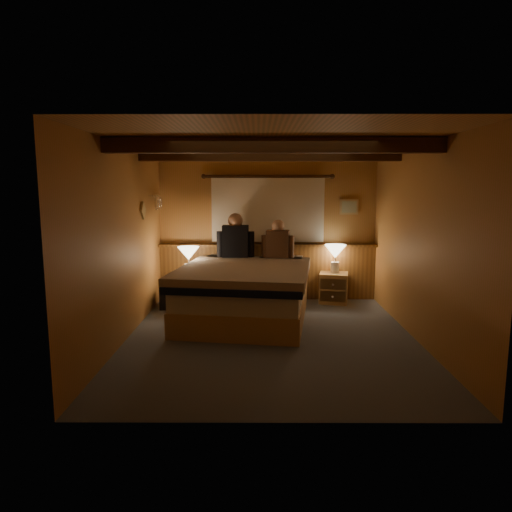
{
  "coord_description": "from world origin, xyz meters",
  "views": [
    {
      "loc": [
        -0.16,
        -5.52,
        1.88
      ],
      "look_at": [
        -0.19,
        0.4,
        0.98
      ],
      "focal_mm": 32.0,
      "sensor_mm": 36.0,
      "label": 1
    }
  ],
  "objects_px": {
    "person_right": "(278,242)",
    "person_left": "(235,239)",
    "nightstand_left": "(190,292)",
    "duffel_bag": "(177,297)",
    "bed": "(246,291)",
    "lamp_right": "(335,253)",
    "nightstand_right": "(333,288)",
    "lamp_left": "(188,255)"
  },
  "relations": [
    {
      "from": "lamp_left",
      "to": "duffel_bag",
      "type": "relative_size",
      "value": 0.74
    },
    {
      "from": "bed",
      "to": "duffel_bag",
      "type": "xyz_separation_m",
      "value": [
        -1.1,
        0.61,
        -0.23
      ]
    },
    {
      "from": "nightstand_left",
      "to": "person_right",
      "type": "bearing_deg",
      "value": 21.76
    },
    {
      "from": "nightstand_right",
      "to": "duffel_bag",
      "type": "relative_size",
      "value": 0.89
    },
    {
      "from": "bed",
      "to": "lamp_left",
      "type": "height_order",
      "value": "lamp_left"
    },
    {
      "from": "nightstand_left",
      "to": "lamp_right",
      "type": "relative_size",
      "value": 1.24
    },
    {
      "from": "lamp_left",
      "to": "person_left",
      "type": "relative_size",
      "value": 0.6
    },
    {
      "from": "nightstand_left",
      "to": "duffel_bag",
      "type": "height_order",
      "value": "nightstand_left"
    },
    {
      "from": "person_right",
      "to": "duffel_bag",
      "type": "bearing_deg",
      "value": -165.88
    },
    {
      "from": "person_left",
      "to": "person_right",
      "type": "relative_size",
      "value": 1.16
    },
    {
      "from": "person_left",
      "to": "duffel_bag",
      "type": "relative_size",
      "value": 1.24
    },
    {
      "from": "nightstand_right",
      "to": "lamp_left",
      "type": "xyz_separation_m",
      "value": [
        -2.31,
        -0.37,
        0.59
      ]
    },
    {
      "from": "bed",
      "to": "duffel_bag",
      "type": "distance_m",
      "value": 1.28
    },
    {
      "from": "nightstand_left",
      "to": "nightstand_right",
      "type": "xyz_separation_m",
      "value": [
        2.29,
        0.41,
        -0.02
      ]
    },
    {
      "from": "person_right",
      "to": "duffel_bag",
      "type": "height_order",
      "value": "person_right"
    },
    {
      "from": "nightstand_left",
      "to": "lamp_right",
      "type": "bearing_deg",
      "value": 22.99
    },
    {
      "from": "bed",
      "to": "lamp_left",
      "type": "bearing_deg",
      "value": 156.61
    },
    {
      "from": "bed",
      "to": "nightstand_right",
      "type": "bearing_deg",
      "value": 41.5
    },
    {
      "from": "person_left",
      "to": "duffel_bag",
      "type": "xyz_separation_m",
      "value": [
        -0.91,
        -0.19,
        -0.89
      ]
    },
    {
      "from": "nightstand_left",
      "to": "person_right",
      "type": "height_order",
      "value": "person_right"
    },
    {
      "from": "person_right",
      "to": "person_left",
      "type": "bearing_deg",
      "value": -175.52
    },
    {
      "from": "lamp_left",
      "to": "duffel_bag",
      "type": "bearing_deg",
      "value": 163.45
    },
    {
      "from": "lamp_right",
      "to": "duffel_bag",
      "type": "relative_size",
      "value": 0.78
    },
    {
      "from": "lamp_right",
      "to": "bed",
      "type": "bearing_deg",
      "value": -146.04
    },
    {
      "from": "nightstand_right",
      "to": "person_right",
      "type": "distance_m",
      "value": 1.22
    },
    {
      "from": "nightstand_left",
      "to": "duffel_bag",
      "type": "relative_size",
      "value": 0.97
    },
    {
      "from": "nightstand_right",
      "to": "lamp_left",
      "type": "distance_m",
      "value": 2.41
    },
    {
      "from": "lamp_left",
      "to": "person_left",
      "type": "distance_m",
      "value": 0.79
    },
    {
      "from": "duffel_bag",
      "to": "person_left",
      "type": "bearing_deg",
      "value": 2.64
    },
    {
      "from": "duffel_bag",
      "to": "lamp_right",
      "type": "bearing_deg",
      "value": -1.31
    },
    {
      "from": "bed",
      "to": "lamp_right",
      "type": "bearing_deg",
      "value": 42.27
    },
    {
      "from": "lamp_right",
      "to": "nightstand_right",
      "type": "bearing_deg",
      "value": -117.81
    },
    {
      "from": "lamp_right",
      "to": "person_right",
      "type": "height_order",
      "value": "person_right"
    },
    {
      "from": "lamp_left",
      "to": "nightstand_right",
      "type": "bearing_deg",
      "value": 9.07
    },
    {
      "from": "nightstand_right",
      "to": "person_right",
      "type": "relative_size",
      "value": 0.83
    },
    {
      "from": "nightstand_left",
      "to": "person_right",
      "type": "relative_size",
      "value": 0.9
    },
    {
      "from": "person_left",
      "to": "duffel_bag",
      "type": "bearing_deg",
      "value": -166.55
    },
    {
      "from": "bed",
      "to": "duffel_bag",
      "type": "relative_size",
      "value": 4.25
    },
    {
      "from": "bed",
      "to": "lamp_right",
      "type": "distance_m",
      "value": 1.77
    },
    {
      "from": "nightstand_right",
      "to": "lamp_right",
      "type": "xyz_separation_m",
      "value": [
        0.02,
        0.04,
        0.57
      ]
    },
    {
      "from": "person_right",
      "to": "duffel_bag",
      "type": "relative_size",
      "value": 1.07
    },
    {
      "from": "nightstand_right",
      "to": "person_right",
      "type": "xyz_separation_m",
      "value": [
        -0.92,
        -0.17,
        0.77
      ]
    }
  ]
}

